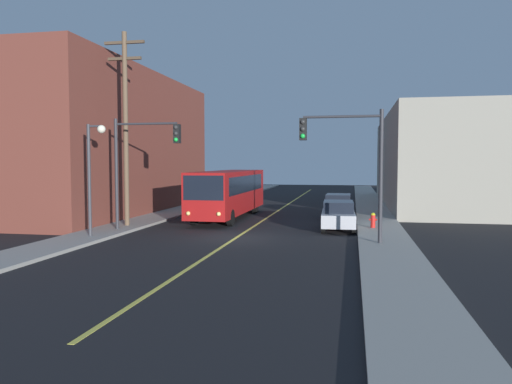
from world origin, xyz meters
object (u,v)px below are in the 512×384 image
Objects in this scene: street_lamp_left at (93,163)px; parked_car_silver at (338,215)px; traffic_signal_right_corner at (346,151)px; parked_car_black at (338,206)px; city_bus at (229,191)px; traffic_signal_left_corner at (143,153)px; fire_hydrant at (373,220)px; utility_pole_near at (126,120)px.

parked_car_silver is at bearing 25.28° from street_lamp_left.
parked_car_black is at bearing 93.27° from traffic_signal_right_corner.
city_bus is 2.73× the size of parked_car_silver.
street_lamp_left is (-12.24, -0.44, -0.56)m from traffic_signal_right_corner.
traffic_signal_left_corner is at bearing -110.74° from city_bus.
traffic_signal_right_corner is at bearing -105.10° from fire_hydrant.
traffic_signal_right_corner is 12.26m from street_lamp_left.
traffic_signal_right_corner is at bearing -51.05° from city_bus.
utility_pole_near is at bearing 163.34° from traffic_signal_right_corner.
city_bus is at bearing 147.79° from parked_car_silver.
city_bus is at bearing 69.26° from traffic_signal_left_corner.
parked_car_black is (7.30, 1.46, -0.98)m from city_bus.
parked_car_black is at bearing 91.67° from parked_car_silver.
utility_pole_near is 13.12× the size of fire_hydrant.
parked_car_silver is 13.34m from street_lamp_left.
traffic_signal_left_corner is 1.09× the size of street_lamp_left.
street_lamp_left is at bearing -112.69° from city_bus.
traffic_signal_left_corner reaches higher than fire_hydrant.
city_bus reaches higher than parked_car_black.
city_bus is 8.50m from traffic_signal_left_corner.
utility_pole_near is at bearing 137.98° from traffic_signal_left_corner.
city_bus is 2.21× the size of street_lamp_left.
utility_pole_near reaches higher than city_bus.
street_lamp_left reaches higher than parked_car_silver.
parked_car_black is 6.31m from fire_hydrant.
fire_hydrant is (1.90, 0.22, -0.26)m from parked_car_silver.
city_bus is at bearing 128.95° from traffic_signal_right_corner.
parked_car_silver is 0.74× the size of traffic_signal_right_corner.
city_bus reaches higher than parked_car_silver.
city_bus is 8.77m from utility_pole_near.
fire_hydrant is at bearing 6.53° from utility_pole_near.
parked_car_silver is at bearing 6.53° from utility_pole_near.
traffic_signal_right_corner reaches higher than city_bus.
utility_pole_near reaches higher than traffic_signal_right_corner.
traffic_signal_right_corner is at bearing -86.73° from parked_car_black.
utility_pole_near is 15.10m from fire_hydrant.
street_lamp_left is at bearing -157.10° from fire_hydrant.
parked_car_black is (-0.18, 6.17, 0.00)m from parked_car_silver.
utility_pole_near is at bearing -126.80° from city_bus.
traffic_signal_left_corner is at bearing -165.78° from fire_hydrant.
traffic_signal_right_corner is (0.46, -5.12, 3.46)m from parked_car_silver.
parked_car_black is 5.24× the size of fire_hydrant.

